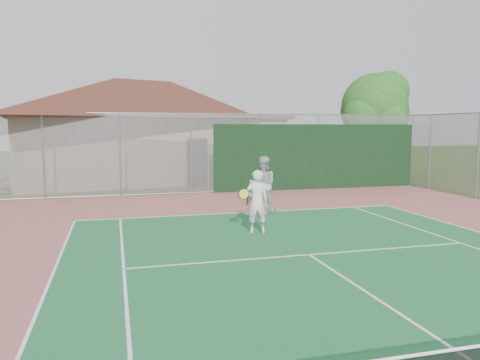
# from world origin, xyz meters

# --- Properties ---
(back_fence) EXTENTS (20.08, 0.11, 3.53)m
(back_fence) POSITION_xyz_m (2.11, 16.98, 1.67)
(back_fence) COLOR gray
(back_fence) RESTS_ON ground
(side_fence_right) EXTENTS (0.08, 9.00, 3.50)m
(side_fence_right) POSITION_xyz_m (10.00, 12.50, 1.75)
(side_fence_right) COLOR gray
(side_fence_right) RESTS_ON ground
(clubhouse) EXTENTS (16.23, 12.10, 6.42)m
(clubhouse) POSITION_xyz_m (-2.56, 23.93, 3.26)
(clubhouse) COLOR tan
(clubhouse) RESTS_ON ground
(bleachers) EXTENTS (3.09, 2.34, 0.97)m
(bleachers) POSITION_xyz_m (-7.99, 19.59, 0.52)
(bleachers) COLOR #AC3627
(bleachers) RESTS_ON ground
(tree) EXTENTS (4.28, 4.06, 5.97)m
(tree) POSITION_xyz_m (9.81, 19.97, 3.93)
(tree) COLOR #321D12
(tree) RESTS_ON ground
(player_white_front) EXTENTS (0.96, 0.61, 1.75)m
(player_white_front) POSITION_xyz_m (-0.51, 8.82, 0.88)
(player_white_front) COLOR silver
(player_white_front) RESTS_ON ground
(player_grey_back) EXTENTS (1.08, 0.94, 1.91)m
(player_grey_back) POSITION_xyz_m (0.62, 11.79, 0.96)
(player_grey_back) COLOR #B5B8BB
(player_grey_back) RESTS_ON ground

